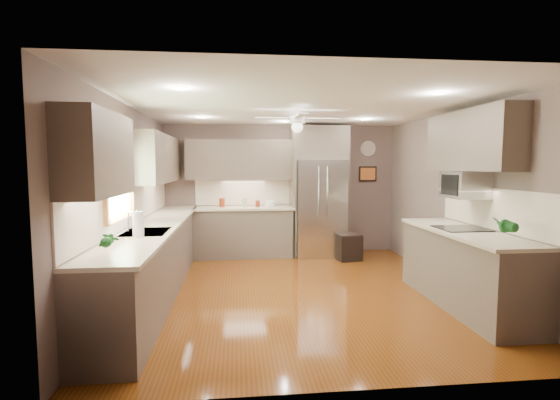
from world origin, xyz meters
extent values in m
plane|color=#542B0B|center=(0.00, 0.00, 0.00)|extent=(5.00, 5.00, 0.00)
plane|color=white|center=(0.00, 0.00, 2.50)|extent=(5.00, 5.00, 0.00)
plane|color=brown|center=(0.00, 2.50, 1.25)|extent=(4.50, 0.00, 4.50)
plane|color=brown|center=(0.00, -2.50, 1.25)|extent=(4.50, 0.00, 4.50)
plane|color=brown|center=(-2.25, 0.00, 1.25)|extent=(0.00, 5.00, 5.00)
plane|color=brown|center=(2.25, 0.00, 1.25)|extent=(0.00, 5.00, 5.00)
cylinder|color=maroon|center=(-1.13, 2.25, 1.02)|extent=(0.12, 0.12, 0.17)
cylinder|color=tan|center=(-0.71, 2.22, 1.03)|extent=(0.10, 0.10, 0.16)
cylinder|color=maroon|center=(-0.47, 2.19, 1.00)|extent=(0.11, 0.11, 0.12)
imported|color=white|center=(-2.08, -0.17, 1.03)|extent=(0.09, 0.09, 0.18)
imported|color=#1A5B1F|center=(-1.96, -1.84, 1.09)|extent=(0.16, 0.11, 0.29)
imported|color=#1A5B1F|center=(1.91, -1.48, 1.10)|extent=(0.20, 0.18, 0.32)
imported|color=tan|center=(-0.23, 2.19, 0.96)|extent=(0.20, 0.20, 0.05)
cube|color=#50433A|center=(-1.95, 0.15, 0.45)|extent=(0.60, 4.70, 0.90)
cube|color=beige|center=(-1.94, 0.15, 0.92)|extent=(0.65, 4.70, 0.04)
cube|color=beige|center=(-2.24, 0.15, 1.20)|extent=(0.02, 4.70, 0.50)
cube|color=#50433A|center=(-0.72, 2.20, 0.45)|extent=(1.85, 0.60, 0.90)
cube|color=beige|center=(-0.72, 2.19, 0.92)|extent=(1.85, 0.65, 0.04)
cube|color=beige|center=(-0.72, 2.49, 1.20)|extent=(1.85, 0.02, 0.50)
cube|color=#50433A|center=(-2.08, -1.60, 1.83)|extent=(0.33, 1.20, 0.75)
cube|color=#50433A|center=(-2.08, 1.30, 1.83)|extent=(0.33, 2.40, 0.75)
cube|color=#50433A|center=(-0.72, 2.33, 1.83)|extent=(2.15, 0.33, 0.75)
cube|color=#50433A|center=(2.08, -0.55, 2.03)|extent=(0.33, 1.70, 0.75)
cube|color=#BFF2B2|center=(-2.23, -0.50, 1.55)|extent=(0.01, 1.00, 0.80)
cube|color=brown|center=(-2.21, -0.50, 1.98)|extent=(0.05, 1.12, 0.06)
cube|color=brown|center=(-2.21, -0.50, 1.12)|extent=(0.05, 1.12, 0.06)
cube|color=brown|center=(-2.21, -1.03, 1.55)|extent=(0.05, 0.06, 0.80)
cube|color=brown|center=(-2.21, 0.03, 1.55)|extent=(0.05, 0.06, 0.80)
cube|color=silver|center=(-1.93, -0.50, 0.93)|extent=(0.50, 0.70, 0.03)
cube|color=#262626|center=(-1.93, -0.50, 0.89)|extent=(0.44, 0.62, 0.05)
cylinder|color=silver|center=(-2.13, -0.50, 1.05)|extent=(0.02, 0.02, 0.24)
cylinder|color=silver|center=(-2.07, -0.50, 1.17)|extent=(0.16, 0.02, 0.02)
cube|color=silver|center=(0.70, 2.14, 0.91)|extent=(0.92, 0.72, 1.82)
cube|color=black|center=(0.70, 1.80, 0.66)|extent=(0.88, 0.02, 0.02)
cube|color=black|center=(0.70, 1.79, 1.25)|extent=(0.01, 0.02, 1.00)
cylinder|color=silver|center=(0.62, 1.76, 1.25)|extent=(0.02, 0.02, 0.90)
cylinder|color=silver|center=(0.78, 1.76, 1.25)|extent=(0.02, 0.02, 0.90)
cube|color=#50433A|center=(0.70, 2.20, 2.14)|extent=(1.04, 0.60, 0.63)
cube|color=#50433A|center=(0.20, 2.20, 0.91)|extent=(0.06, 0.60, 1.82)
cube|color=#50433A|center=(1.20, 2.20, 0.91)|extent=(0.06, 0.60, 1.82)
cube|color=#50433A|center=(1.93, -0.80, 0.45)|extent=(0.65, 2.20, 0.90)
cube|color=beige|center=(1.91, -0.80, 0.92)|extent=(0.70, 2.20, 0.04)
cube|color=beige|center=(2.24, -0.80, 1.20)|extent=(0.02, 2.20, 0.50)
cube|color=black|center=(1.91, -0.70, 0.94)|extent=(0.56, 0.52, 0.01)
cube|color=silver|center=(2.03, -0.55, 1.48)|extent=(0.42, 0.55, 0.34)
cube|color=black|center=(1.82, -0.55, 1.48)|extent=(0.02, 0.40, 0.26)
cylinder|color=white|center=(0.00, 0.30, 2.46)|extent=(0.03, 0.03, 0.08)
cylinder|color=white|center=(0.00, 0.30, 2.36)|extent=(0.22, 0.22, 0.10)
sphere|color=white|center=(0.00, 0.30, 2.26)|extent=(0.16, 0.16, 0.16)
cube|color=white|center=(0.35, 0.30, 2.38)|extent=(0.48, 0.11, 0.01)
cube|color=white|center=(0.00, 0.65, 2.38)|extent=(0.11, 0.48, 0.01)
cube|color=white|center=(-0.35, 0.30, 2.38)|extent=(0.48, 0.11, 0.01)
cube|color=white|center=(0.00, -0.05, 2.38)|extent=(0.11, 0.48, 0.01)
cylinder|color=white|center=(-1.40, 1.30, 2.49)|extent=(0.14, 0.14, 0.01)
cylinder|color=white|center=(1.30, 1.30, 2.49)|extent=(0.14, 0.14, 0.01)
cylinder|color=white|center=(-1.40, -1.20, 2.49)|extent=(0.14, 0.14, 0.01)
cylinder|color=white|center=(1.30, -1.20, 2.49)|extent=(0.14, 0.14, 0.01)
cylinder|color=white|center=(0.00, 1.80, 2.49)|extent=(0.14, 0.14, 0.01)
cylinder|color=white|center=(1.75, 2.48, 2.05)|extent=(0.30, 0.03, 0.30)
cylinder|color=silver|center=(1.75, 2.47, 2.05)|extent=(0.29, 0.00, 0.29)
cube|color=black|center=(1.75, 2.48, 1.55)|extent=(0.36, 0.03, 0.30)
cube|color=#AC5922|center=(1.75, 2.46, 1.55)|extent=(0.30, 0.01, 0.24)
cube|color=black|center=(1.15, 1.72, 0.23)|extent=(0.47, 0.47, 0.47)
cube|color=black|center=(1.15, 1.72, 0.46)|extent=(0.45, 0.45, 0.03)
cylinder|color=white|center=(-1.94, -0.84, 1.08)|extent=(0.12, 0.12, 0.28)
cylinder|color=silver|center=(-1.94, -0.84, 1.09)|extent=(0.02, 0.02, 0.30)
camera|label=1|loc=(-0.84, -5.40, 1.73)|focal=26.00mm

